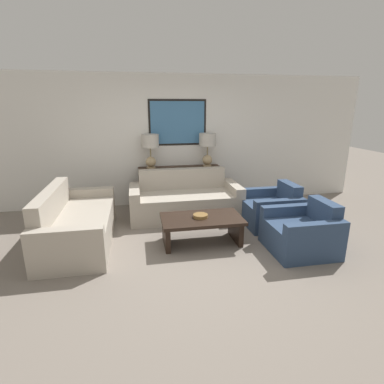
# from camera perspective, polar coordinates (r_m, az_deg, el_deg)

# --- Properties ---
(ground_plane) EXTENTS (20.00, 20.00, 0.00)m
(ground_plane) POSITION_cam_1_polar(r_m,az_deg,el_deg) (4.38, 2.02, -11.51)
(ground_plane) COLOR slate
(back_wall) EXTENTS (8.10, 0.12, 2.65)m
(back_wall) POSITION_cam_1_polar(r_m,az_deg,el_deg) (6.35, -2.78, 9.77)
(back_wall) COLOR silver
(back_wall) RESTS_ON ground_plane
(console_table) EXTENTS (1.69, 0.37, 0.82)m
(console_table) POSITION_cam_1_polar(r_m,az_deg,el_deg) (6.26, -2.34, 1.10)
(console_table) COLOR #332319
(console_table) RESTS_ON ground_plane
(table_lamp_left) EXTENTS (0.35, 0.35, 0.68)m
(table_lamp_left) POSITION_cam_1_polar(r_m,az_deg,el_deg) (6.04, -7.96, 8.66)
(table_lamp_left) COLOR tan
(table_lamp_left) RESTS_ON console_table
(table_lamp_right) EXTENTS (0.35, 0.35, 0.68)m
(table_lamp_right) POSITION_cam_1_polar(r_m,az_deg,el_deg) (6.21, 2.97, 8.99)
(table_lamp_right) COLOR tan
(table_lamp_right) RESTS_ON console_table
(couch_by_back_wall) EXTENTS (2.04, 0.92, 0.85)m
(couch_by_back_wall) POSITION_cam_1_polar(r_m,az_deg,el_deg) (5.67, -1.34, -1.75)
(couch_by_back_wall) COLOR #ADA393
(couch_by_back_wall) RESTS_ON ground_plane
(couch_by_side) EXTENTS (0.92, 2.04, 0.85)m
(couch_by_side) POSITION_cam_1_polar(r_m,az_deg,el_deg) (4.91, -21.09, -5.76)
(couch_by_side) COLOR #ADA393
(couch_by_side) RESTS_ON ground_plane
(coffee_table) EXTENTS (1.22, 0.69, 0.42)m
(coffee_table) POSITION_cam_1_polar(r_m,az_deg,el_deg) (4.56, 1.86, -6.12)
(coffee_table) COLOR black
(coffee_table) RESTS_ON ground_plane
(decorative_bowl) EXTENTS (0.22, 0.22, 0.05)m
(decorative_bowl) POSITION_cam_1_polar(r_m,az_deg,el_deg) (4.51, 1.63, -4.57)
(decorative_bowl) COLOR olive
(decorative_bowl) RESTS_ON coffee_table
(armchair_near_back_wall) EXTENTS (0.88, 0.88, 0.74)m
(armchair_near_back_wall) POSITION_cam_1_polar(r_m,az_deg,el_deg) (5.45, 14.83, -3.31)
(armchair_near_back_wall) COLOR navy
(armchair_near_back_wall) RESTS_ON ground_plane
(armchair_near_camera) EXTENTS (0.88, 0.88, 0.74)m
(armchair_near_camera) POSITION_cam_1_polar(r_m,az_deg,el_deg) (4.62, 20.17, -7.36)
(armchair_near_camera) COLOR navy
(armchair_near_camera) RESTS_ON ground_plane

